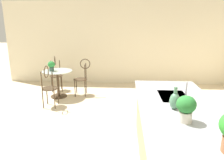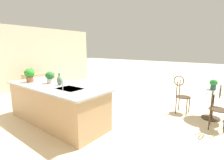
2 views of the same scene
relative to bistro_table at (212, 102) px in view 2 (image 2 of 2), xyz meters
The scene contains 13 objects.
ground_plane 3.19m from the bistro_table, 32.53° to the left, with size 40.00×40.00×0.00m, color beige.
wall_right 7.18m from the bistro_table, 13.78° to the left, with size 0.12×7.80×2.70m, color beige.
kitchen_island 3.91m from the bistro_table, 40.72° to the left, with size 2.80×1.06×0.92m.
bistro_table is the anchor object (origin of this frame).
chair_near_window 0.68m from the bistro_table, 107.11° to the left, with size 0.41×0.50×1.04m.
chair_by_island 0.77m from the bistro_table, ahead, with size 0.49×0.39×1.04m.
sink_faucet 3.69m from the bistro_table, 48.52° to the left, with size 0.02×0.02×0.22m, color #B2B5BA.
writing_desk 6.41m from the bistro_table, 10.16° to the left, with size 0.60×1.20×0.74m.
potted_plant_on_table 0.47m from the bistro_table, 74.72° to the right, with size 0.19×0.19×0.26m.
potted_plant_counter_far 4.73m from the bistro_table, 35.49° to the left, with size 0.25×0.25×0.35m.
potted_plant_counter_near 4.15m from the bistro_table, 37.29° to the left, with size 0.21×0.21×0.30m.
potted_plant_on_desk 6.38m from the bistro_table, 13.45° to the left, with size 0.19×0.19×0.27m.
vase_on_counter 3.85m from the bistro_table, 40.06° to the left, with size 0.13×0.13×0.29m.
Camera 2 is at (-3.22, 3.14, 1.78)m, focal length 27.39 mm.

